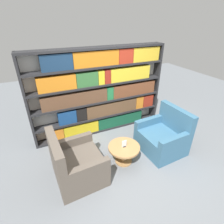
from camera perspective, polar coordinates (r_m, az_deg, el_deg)
name	(u,v)px	position (r m, az deg, el deg)	size (l,w,h in m)	color
ground_plane	(127,165)	(3.84, 4.82, -16.84)	(14.00, 14.00, 0.00)	slate
bookshelf	(101,92)	(4.39, -3.56, 6.46)	(3.38, 0.30, 2.16)	silver
armchair_left	(76,164)	(3.45, -11.62, -16.44)	(0.91, 1.00, 0.99)	brown
armchair_right	(163,137)	(4.18, 16.29, -7.90)	(0.91, 0.99, 0.99)	#386684
coffee_table	(124,151)	(3.72, 3.91, -12.51)	(0.65, 0.65, 0.40)	#AD7F4C
table_sign	(124,144)	(3.61, 4.00, -10.39)	(0.10, 0.06, 0.15)	black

